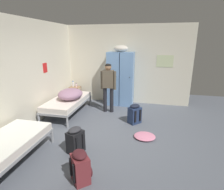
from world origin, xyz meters
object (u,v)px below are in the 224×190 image
bedding_heap (70,94)px  lotion_bottle (76,85)px  shelf_unit (75,93)px  backpack_navy (134,114)px  bed_left_rear (68,102)px  clothes_pile_pink (145,136)px  backpack_maroon (81,167)px  water_bottle (73,84)px  backpack_black (75,140)px  locker_bank (121,78)px  person_traveler (108,84)px  bed_left_front (2,147)px

bedding_heap → lotion_bottle: (-0.30, 1.14, -0.01)m
shelf_unit → backpack_navy: size_ratio=1.04×
bed_left_rear → clothes_pile_pink: bearing=-22.6°
backpack_maroon → bed_left_rear: bearing=119.7°
shelf_unit → backpack_navy: (2.36, -1.39, -0.09)m
lotion_bottle → backpack_maroon: size_ratio=0.30×
water_bottle → clothes_pile_pink: bearing=-38.3°
backpack_black → backpack_maroon: (0.43, -0.74, 0.00)m
backpack_black → backpack_maroon: bearing=-60.1°
lotion_bottle → clothes_pile_pink: size_ratio=0.33×
lotion_bottle → locker_bank: bearing=3.9°
backpack_navy → locker_bank: bearing=114.3°
backpack_black → person_traveler: bearing=86.8°
locker_bank → backpack_black: 3.22m
backpack_black → bedding_heap: bearing=117.1°
backpack_maroon → clothes_pile_pink: bearing=59.9°
person_traveler → lotion_bottle: person_traveler is taller
water_bottle → backpack_maroon: bearing=-64.3°
bedding_heap → bed_left_rear: bearing=167.8°
bed_left_rear → backpack_navy: bearing=-6.5°
shelf_unit → water_bottle: 0.33m
locker_bank → bedding_heap: (-1.33, -1.25, -0.32)m
locker_bank → lotion_bottle: size_ratio=12.60×
water_bottle → lotion_bottle: size_ratio=1.32×
water_bottle → lotion_bottle: water_bottle is taller
shelf_unit → backpack_maroon: shelf_unit is taller
bed_left_rear → bedding_heap: 0.30m
bedding_heap → water_bottle: 1.28m
locker_bank → backpack_navy: size_ratio=3.76×
bed_left_front → bed_left_rear: size_ratio=1.00×
shelf_unit → clothes_pile_pink: bearing=-38.8°
locker_bank → person_traveler: (-0.24, -0.81, -0.04)m
locker_bank → person_traveler: locker_bank is taller
bedding_heap → backpack_maroon: 2.98m
shelf_unit → bed_left_rear: bearing=-77.8°
lotion_bottle → backpack_maroon: (1.69, -3.75, -0.38)m
bedding_heap → backpack_black: bearing=-62.9°
locker_bank → backpack_navy: bearing=-65.7°
backpack_maroon → locker_bank: bearing=90.8°
water_bottle → backpack_maroon: size_ratio=0.39×
bed_left_front → clothes_pile_pink: (2.44, 1.58, -0.34)m
shelf_unit → bedding_heap: bearing=-72.4°
backpack_maroon → water_bottle: bearing=115.7°
water_bottle → backpack_black: (1.41, -3.07, -0.41)m
bedding_heap → backpack_maroon: bedding_heap is taller
bed_left_rear → bedding_heap: bearing=-12.2°
backpack_navy → clothes_pile_pink: size_ratio=1.09×
bed_left_front → lotion_bottle: bearing=92.8°
shelf_unit → bedding_heap: (0.37, -1.18, 0.30)m
backpack_navy → clothes_pile_pink: 0.87m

